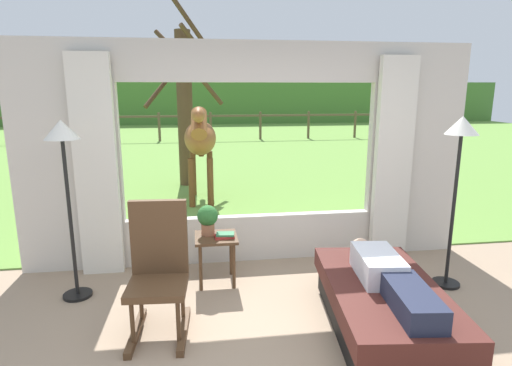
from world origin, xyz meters
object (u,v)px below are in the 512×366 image
Objects in this scene: book_stack at (225,235)px; horse at (200,139)px; pasture_tree at (185,103)px; rocking_chair at (159,269)px; potted_plant at (208,218)px; floor_lamp_right at (460,151)px; reclining_person at (388,276)px; side_table at (216,245)px; floor_lamp_left at (64,156)px; recliner_sofa at (383,306)px.

horse is (-0.19, 3.35, 0.61)m from book_stack.
pasture_tree is at bearing 95.45° from book_stack.
rocking_chair reaches higher than potted_plant.
floor_lamp_right is at bearing 11.96° from rocking_chair.
reclining_person is at bearing -144.00° from floor_lamp_right.
side_table is 0.30× the size of floor_lamp_left.
potted_plant is at bearing 143.13° from side_table.
floor_lamp_left is (-0.87, 0.71, 0.87)m from rocking_chair.
reclining_person is 6.27m from pasture_tree.
side_table is at bearing -85.55° from pasture_tree.
floor_lamp_left reaches higher than potted_plant.
floor_lamp_left is (-1.32, -0.18, 0.71)m from potted_plant.
recliner_sofa is 1.68m from book_stack.
recliner_sofa is 1.93m from rocking_chair.
recliner_sofa is 3.17m from floor_lamp_left.
rocking_chair is (-1.88, 0.34, 0.02)m from reclining_person.
pasture_tree is at bearing 94.45° from side_table.
recliner_sofa is 8.41× the size of book_stack.
recliner_sofa is at bearing 96.72° from reclining_person.
recliner_sofa is 3.45× the size of side_table.
horse is at bearing -79.34° from pasture_tree.
recliner_sofa is 1.92m from potted_plant.
rocking_chair is 3.50× the size of potted_plant.
side_table is at bearing 4.86° from floor_lamp_left.
floor_lamp_left is at bearing 175.60° from floor_lamp_right.
book_stack is at bearing -35.28° from potted_plant.
potted_plant is at bearing 67.30° from rocking_chair.
side_table is 0.29m from potted_plant.
side_table reaches higher than recliner_sofa.
recliner_sofa is 4.74m from horse.
potted_plant is at bearing 7.73° from floor_lamp_left.
pasture_tree is (1.03, 4.86, 0.33)m from floor_lamp_left.
rocking_chair reaches higher than side_table.
side_table is (0.52, 0.82, -0.12)m from rocking_chair.
horse is (0.43, 4.11, 0.61)m from rocking_chair.
potted_plant is 0.26m from book_stack.
pasture_tree is (-2.77, 5.15, 0.32)m from floor_lamp_right.
book_stack is at bearing 146.88° from recliner_sofa.
recliner_sofa is 6.29m from pasture_tree.
rocking_chair is at bearing 176.35° from reclining_person.
rocking_chair is 2.15× the size of side_table.
horse is (1.30, 3.41, -0.26)m from floor_lamp_left.
pasture_tree is (-1.73, 5.90, 1.23)m from reclining_person.
recliner_sofa is at bearing 110.02° from horse.
reclining_person is 1.58m from floor_lamp_right.
floor_lamp_right is (1.04, 0.71, 1.21)m from recliner_sofa.
floor_lamp_right is at bearing 42.72° from reclining_person.
pasture_tree is at bearing -77.57° from horse.
floor_lamp_right is at bearing -61.73° from pasture_tree.
book_stack is at bearing 171.36° from floor_lamp_right.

